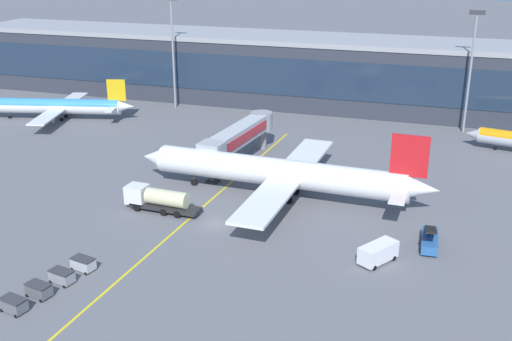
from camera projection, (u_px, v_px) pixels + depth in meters
ground_plane at (215, 224)px, 81.36m from camera, size 700.00×700.00×0.00m
apron_lead_in_line at (194, 214)px, 84.23m from camera, size 4.55×79.90×0.01m
terminal_building at (409, 77)px, 131.87m from camera, size 207.76×18.29×15.11m
main_airliner at (280, 173)px, 88.47m from camera, size 44.23×35.12×11.28m
jet_bridge at (240, 135)px, 102.11m from camera, size 5.90×22.39×6.52m
fuel_tanker at (158, 199)px, 84.78m from camera, size 10.92×3.11×3.25m
belt_loader at (430, 239)px, 74.98m from camera, size 2.18×6.95×3.49m
crew_van at (378, 252)px, 71.19m from camera, size 4.42×5.36×2.30m
baggage_cart_0 at (14, 304)px, 61.97m from camera, size 2.91×2.09×1.48m
baggage_cart_1 at (39, 290)px, 64.57m from camera, size 2.91×2.09×1.48m
baggage_cart_2 at (62, 276)px, 67.18m from camera, size 2.91×2.09×1.48m
baggage_cart_3 at (83, 264)px, 69.78m from camera, size 2.91×2.09×1.48m
commuter_jet_far at (56, 106)px, 127.76m from camera, size 32.48×26.03×8.57m
apron_light_mast_0 at (173, 44)px, 133.20m from camera, size 2.80×0.50×23.92m
apron_light_mast_1 at (471, 63)px, 115.70m from camera, size 2.80×0.50×23.02m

